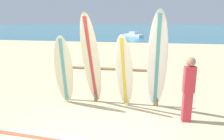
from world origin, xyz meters
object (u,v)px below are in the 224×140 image
Objects in this scene: surfboard_leaning_far_left at (64,71)px; surfboard_leaning_left at (91,61)px; surfboard_rack at (110,79)px; small_boat_offshore at (133,35)px; surfboard_leaning_center_left at (124,72)px; surfboard_leaning_center at (157,62)px; beachgoer_standing at (189,87)px.

surfboard_leaning_far_left is 0.77× the size of surfboard_leaning_left.
surfboard_leaning_far_left is at bearing -162.77° from surfboard_rack.
surfboard_rack reaches higher than small_boat_offshore.
surfboard_leaning_left is at bearing 178.94° from surfboard_leaning_center_left.
surfboard_rack is 1.05× the size of surfboard_leaning_center.
small_boat_offshore is (-0.87, 23.64, -1.02)m from surfboard_leaning_left.
surfboard_leaning_left reaches higher than surfboard_leaning_center_left.
surfboard_leaning_far_left reaches higher than surfboard_rack.
small_boat_offshore is at bearing 92.10° from surfboard_leaning_left.
surfboard_leaning_far_left is 3.22m from beachgoer_standing.
surfboard_leaning_center is at bearing 144.97° from beachgoer_standing.
surfboard_rack is at bearing 167.71° from surfboard_leaning_center.
surfboard_leaning_left reaches higher than surfboard_rack.
surfboard_leaning_center_left reaches higher than surfboard_rack.
surfboard_leaning_center_left is at bearing 1.62° from surfboard_leaning_far_left.
surfboard_leaning_far_left is 23.72m from small_boat_offshore.
surfboard_rack is 1.35× the size of surfboard_leaning_center_left.
small_boat_offshore is at bearing 97.78° from beachgoer_standing.
beachgoer_standing is 24.34m from small_boat_offshore.
small_boat_offshore is at bearing 96.24° from surfboard_leaning_center.
surfboard_leaning_far_left is (-1.21, -0.37, 0.27)m from surfboard_rack.
surfboard_leaning_left reaches higher than beachgoer_standing.
surfboard_leaning_center_left is at bearing -85.77° from small_boat_offshore.
beachgoer_standing is at bearing -21.40° from surfboard_rack.
surfboard_leaning_center_left is (0.88, -0.02, -0.26)m from surfboard_leaning_left.
surfboard_leaning_center_left is at bearing -36.94° from surfboard_rack.
surfboard_leaning_left reaches higher than small_boat_offshore.
surfboard_leaning_center is (2.48, 0.10, 0.31)m from surfboard_leaning_far_left.
surfboard_leaning_center_left is (1.65, 0.05, 0.02)m from surfboard_leaning_far_left.
surfboard_leaning_center is at bearing 3.59° from surfboard_leaning_center_left.
surfboard_leaning_far_left reaches higher than small_boat_offshore.
surfboard_leaning_center is 0.98m from beachgoer_standing.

